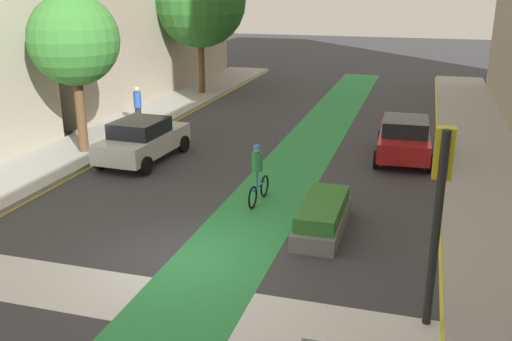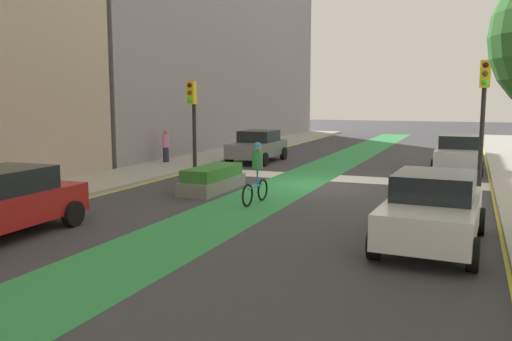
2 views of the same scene
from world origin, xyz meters
name	(u,v)px [view 1 (image 1 of 2)]	position (x,y,z in m)	size (l,w,h in m)	color
ground_plane	(182,258)	(0.00, 0.00, 0.00)	(120.00, 120.00, 0.00)	#38383D
bike_lane_paint	(219,263)	(0.95, 0.00, 0.00)	(2.40, 60.00, 0.01)	#2D8C47
crosswalk_band	(144,300)	(0.00, -2.00, 0.00)	(12.00, 1.80, 0.01)	silver
curb_stripe_right	(443,294)	(6.00, 0.00, 0.01)	(0.16, 60.00, 0.01)	yellow
traffic_signal_near_right	(440,189)	(5.66, -1.10, 2.73)	(0.35, 0.52, 3.87)	black
car_red_right_far	(404,138)	(4.69, 9.86, 0.80)	(2.14, 4.26, 1.57)	#A51919
car_white_left_far	(143,140)	(-4.52, 6.89, 0.80)	(2.19, 4.28, 1.57)	silver
cyclist_in_lane	(258,172)	(0.74, 3.94, 0.97)	(0.32, 1.73, 1.86)	black
pedestrian_sidewalk_left_a	(138,105)	(-7.07, 11.42, 1.03)	(0.34, 0.34, 1.71)	#262638
street_tree_near	(74,41)	(-7.04, 6.91, 4.30)	(3.29, 3.29, 5.82)	brown
street_tree_far	(200,1)	(-7.17, 19.52, 5.30)	(5.16, 5.16, 7.74)	brown
median_planter	(323,217)	(2.95, 2.50, 0.40)	(1.13, 3.10, 0.85)	slate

